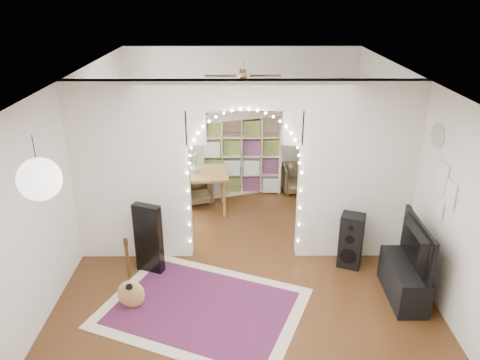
{
  "coord_description": "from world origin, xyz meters",
  "views": [
    {
      "loc": [
        -0.1,
        -6.33,
        3.88
      ],
      "look_at": [
        -0.06,
        0.3,
        1.11
      ],
      "focal_mm": 35.0,
      "sensor_mm": 36.0,
      "label": 1
    }
  ],
  "objects_px": {
    "dining_chair_left": "(197,189)",
    "dining_chair_right": "(298,178)",
    "media_console": "(404,281)",
    "bookcase": "(242,154)",
    "floor_speaker": "(351,241)",
    "dining_table": "(194,176)",
    "acoustic_guitar": "(130,283)"
  },
  "relations": [
    {
      "from": "dining_chair_left",
      "to": "dining_chair_right",
      "type": "bearing_deg",
      "value": -3.2
    },
    {
      "from": "media_console",
      "to": "dining_chair_right",
      "type": "bearing_deg",
      "value": 106.7
    },
    {
      "from": "media_console",
      "to": "bookcase",
      "type": "xyz_separation_m",
      "value": [
        -2.13,
        3.52,
        0.54
      ]
    },
    {
      "from": "floor_speaker",
      "to": "dining_chair_left",
      "type": "relative_size",
      "value": 1.47
    },
    {
      "from": "dining_table",
      "to": "dining_chair_right",
      "type": "relative_size",
      "value": 2.07
    },
    {
      "from": "floor_speaker",
      "to": "dining_chair_left",
      "type": "height_order",
      "value": "floor_speaker"
    },
    {
      "from": "media_console",
      "to": "acoustic_guitar",
      "type": "bearing_deg",
      "value": -175.52
    },
    {
      "from": "media_console",
      "to": "dining_chair_right",
      "type": "distance_m",
      "value": 3.63
    },
    {
      "from": "acoustic_guitar",
      "to": "dining_chair_right",
      "type": "xyz_separation_m",
      "value": [
        2.59,
        3.72,
        -0.1
      ]
    },
    {
      "from": "bookcase",
      "to": "dining_table",
      "type": "bearing_deg",
      "value": -153.56
    },
    {
      "from": "floor_speaker",
      "to": "media_console",
      "type": "distance_m",
      "value": 0.96
    },
    {
      "from": "media_console",
      "to": "dining_chair_left",
      "type": "height_order",
      "value": "dining_chair_left"
    },
    {
      "from": "media_console",
      "to": "bookcase",
      "type": "distance_m",
      "value": 4.14
    },
    {
      "from": "floor_speaker",
      "to": "dining_chair_right",
      "type": "bearing_deg",
      "value": 121.59
    },
    {
      "from": "acoustic_guitar",
      "to": "media_console",
      "type": "height_order",
      "value": "acoustic_guitar"
    },
    {
      "from": "dining_chair_left",
      "to": "dining_chair_right",
      "type": "distance_m",
      "value": 2.06
    },
    {
      "from": "media_console",
      "to": "dining_chair_left",
      "type": "distance_m",
      "value": 4.23
    },
    {
      "from": "acoustic_guitar",
      "to": "media_console",
      "type": "bearing_deg",
      "value": -13.19
    },
    {
      "from": "dining_table",
      "to": "dining_chair_right",
      "type": "distance_m",
      "value": 2.22
    },
    {
      "from": "dining_table",
      "to": "dining_chair_left",
      "type": "bearing_deg",
      "value": 84.81
    },
    {
      "from": "dining_chair_right",
      "to": "floor_speaker",
      "type": "bearing_deg",
      "value": -83.21
    },
    {
      "from": "bookcase",
      "to": "acoustic_guitar",
      "type": "bearing_deg",
      "value": -130.46
    },
    {
      "from": "acoustic_guitar",
      "to": "bookcase",
      "type": "xyz_separation_m",
      "value": [
        1.45,
        3.74,
        0.41
      ]
    },
    {
      "from": "media_console",
      "to": "dining_chair_left",
      "type": "relative_size",
      "value": 1.76
    },
    {
      "from": "acoustic_guitar",
      "to": "bookcase",
      "type": "height_order",
      "value": "bookcase"
    },
    {
      "from": "floor_speaker",
      "to": "bookcase",
      "type": "height_order",
      "value": "bookcase"
    },
    {
      "from": "media_console",
      "to": "dining_chair_right",
      "type": "xyz_separation_m",
      "value": [
        -0.99,
        3.49,
        0.03
      ]
    },
    {
      "from": "bookcase",
      "to": "dining_chair_right",
      "type": "xyz_separation_m",
      "value": [
        1.14,
        -0.03,
        -0.51
      ]
    },
    {
      "from": "dining_table",
      "to": "acoustic_guitar",
      "type": "bearing_deg",
      "value": -106.48
    },
    {
      "from": "bookcase",
      "to": "dining_chair_right",
      "type": "height_order",
      "value": "bookcase"
    },
    {
      "from": "bookcase",
      "to": "dining_table",
      "type": "height_order",
      "value": "bookcase"
    },
    {
      "from": "floor_speaker",
      "to": "dining_chair_right",
      "type": "distance_m",
      "value": 2.76
    }
  ]
}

